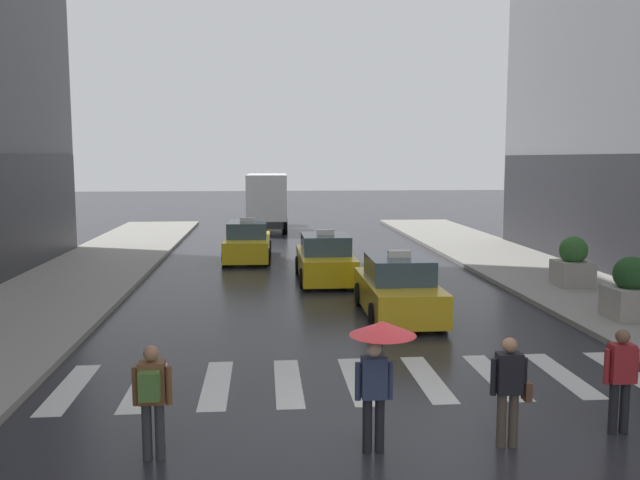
{
  "coord_description": "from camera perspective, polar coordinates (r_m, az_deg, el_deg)",
  "views": [
    {
      "loc": [
        -1.79,
        -9.35,
        4.23
      ],
      "look_at": [
        -0.31,
        8.0,
        2.12
      ],
      "focal_mm": 37.67,
      "sensor_mm": 36.0,
      "label": 1
    }
  ],
  "objects": [
    {
      "name": "crosswalk_markings",
      "position": [
        13.18,
        3.27,
        -11.8
      ],
      "size": [
        11.3,
        2.8,
        0.01
      ],
      "color": "silver",
      "rests_on": "ground"
    },
    {
      "name": "box_truck",
      "position": [
        39.44,
        -4.49,
        3.44
      ],
      "size": [
        2.41,
        7.59,
        3.35
      ],
      "color": "#2D2D2D",
      "rests_on": "ground"
    },
    {
      "name": "planter_mid_block",
      "position": [
        23.14,
        20.68,
        -1.87
      ],
      "size": [
        1.1,
        1.1,
        1.6
      ],
      "color": "#A8A399",
      "rests_on": "curb_right"
    },
    {
      "name": "taxi_third",
      "position": [
        28.26,
        -6.17,
        -0.25
      ],
      "size": [
        2.01,
        4.58,
        1.8
      ],
      "color": "yellow",
      "rests_on": "ground"
    },
    {
      "name": "planter_near_corner",
      "position": [
        19.0,
        24.86,
        -3.91
      ],
      "size": [
        1.1,
        1.1,
        1.6
      ],
      "color": "#A8A399",
      "rests_on": "curb_right"
    },
    {
      "name": "pedestrian_plain_coat",
      "position": [
        11.46,
        24.18,
        -10.39
      ],
      "size": [
        0.55,
        0.24,
        1.65
      ],
      "color": "black",
      "rests_on": "ground"
    },
    {
      "name": "pedestrian_with_handbag",
      "position": [
        10.41,
        15.8,
        -11.8
      ],
      "size": [
        0.6,
        0.24,
        1.65
      ],
      "color": "#473D33",
      "rests_on": "ground"
    },
    {
      "name": "ground_plane",
      "position": [
        10.42,
        5.71,
        -17.07
      ],
      "size": [
        160.0,
        160.0,
        0.0
      ],
      "primitive_type": "plane",
      "color": "#26262B"
    },
    {
      "name": "taxi_second",
      "position": [
        23.38,
        0.44,
        -1.7
      ],
      "size": [
        1.94,
        4.55,
        1.8
      ],
      "color": "yellow",
      "rests_on": "ground"
    },
    {
      "name": "pedestrian_with_umbrella",
      "position": [
        9.71,
        5.08,
        -9.33
      ],
      "size": [
        0.96,
        0.96,
        1.94
      ],
      "color": "black",
      "rests_on": "ground"
    },
    {
      "name": "taxi_lead",
      "position": [
        18.25,
        6.65,
        -4.2
      ],
      "size": [
        1.96,
        4.56,
        1.8
      ],
      "color": "gold",
      "rests_on": "ground"
    },
    {
      "name": "pedestrian_with_backpack",
      "position": [
        9.89,
        -14.09,
        -12.54
      ],
      "size": [
        0.55,
        0.43,
        1.65
      ],
      "color": "#333338",
      "rests_on": "ground"
    }
  ]
}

